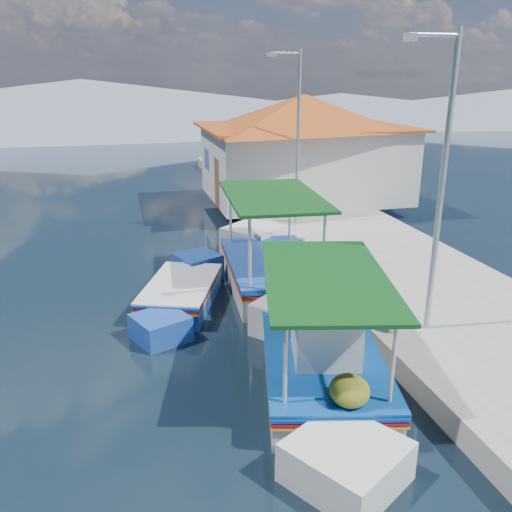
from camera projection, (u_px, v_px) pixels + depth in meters
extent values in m
plane|color=black|center=(237.00, 438.00, 8.84)|extent=(160.00, 160.00, 0.00)
cube|color=#A7A59C|center=(392.00, 271.00, 15.63)|extent=(5.00, 44.00, 0.50)
cylinder|color=#A5A8AD|center=(393.00, 325.00, 11.34)|extent=(0.20, 0.20, 0.30)
cylinder|color=#A5A8AD|center=(302.00, 243.00, 16.85)|extent=(0.20, 0.20, 0.30)
cylinder|color=#A5A8AD|center=(255.00, 201.00, 22.36)|extent=(0.20, 0.20, 0.30)
cube|color=silver|center=(321.00, 372.00, 10.39)|extent=(2.98, 4.51, 0.91)
cube|color=silver|center=(257.00, 314.00, 12.66)|extent=(2.08, 2.08, 1.00)
cube|color=silver|center=(419.00, 455.00, 8.14)|extent=(2.03, 2.03, 0.86)
cube|color=navy|center=(322.00, 353.00, 10.25)|extent=(3.07, 4.65, 0.06)
cube|color=maroon|center=(322.00, 357.00, 10.28)|extent=(3.07, 4.65, 0.05)
cube|color=gold|center=(322.00, 360.00, 10.30)|extent=(3.07, 4.65, 0.04)
cube|color=navy|center=(322.00, 350.00, 10.23)|extent=(3.08, 4.61, 0.05)
cube|color=brown|center=(322.00, 351.00, 10.24)|extent=(2.80, 4.39, 0.05)
cube|color=silver|center=(332.00, 333.00, 9.83)|extent=(1.41, 1.47, 1.05)
cube|color=silver|center=(334.00, 305.00, 9.65)|extent=(1.53, 1.59, 0.06)
cylinder|color=beige|center=(243.00, 291.00, 11.10)|extent=(0.07, 0.07, 1.53)
cylinder|color=beige|center=(311.00, 278.00, 11.82)|extent=(0.07, 0.07, 1.53)
cylinder|color=beige|center=(342.00, 369.00, 8.16)|extent=(0.07, 0.07, 1.53)
cylinder|color=beige|center=(425.00, 345.00, 8.89)|extent=(0.07, 0.07, 1.53)
cube|color=#0D4214|center=(326.00, 277.00, 9.75)|extent=(3.08, 4.53, 0.07)
ellipsoid|color=#4F5216|center=(271.00, 316.00, 11.11)|extent=(0.73, 0.80, 0.54)
ellipsoid|color=#4F5216|center=(287.00, 303.00, 11.82)|extent=(0.61, 0.67, 0.46)
ellipsoid|color=#4F5216|center=(391.00, 381.00, 8.79)|extent=(0.65, 0.71, 0.49)
sphere|color=#FF4308|center=(347.00, 297.00, 10.90)|extent=(0.38, 0.38, 0.38)
cube|color=silver|center=(272.00, 279.00, 14.99)|extent=(2.58, 4.39, 1.08)
cube|color=silver|center=(242.00, 245.00, 17.50)|extent=(2.31, 2.31, 1.20)
cube|color=silver|center=(312.00, 320.00, 12.51)|extent=(2.25, 2.25, 1.03)
cube|color=navy|center=(272.00, 262.00, 14.83)|extent=(2.66, 4.53, 0.07)
cube|color=maroon|center=(272.00, 265.00, 14.85)|extent=(2.66, 4.53, 0.06)
cube|color=gold|center=(272.00, 268.00, 14.88)|extent=(2.66, 4.53, 0.05)
cube|color=#1A419D|center=(272.00, 260.00, 14.80)|extent=(2.68, 4.49, 0.06)
cube|color=brown|center=(272.00, 261.00, 14.81)|extent=(2.39, 4.30, 0.06)
cylinder|color=beige|center=(223.00, 216.00, 15.85)|extent=(0.08, 0.08, 1.82)
cylinder|color=beige|center=(281.00, 211.00, 16.39)|extent=(0.08, 0.08, 1.82)
cylinder|color=beige|center=(262.00, 252.00, 12.65)|extent=(0.08, 0.08, 1.82)
cylinder|color=beige|center=(332.00, 245.00, 13.19)|extent=(0.08, 0.08, 1.82)
cube|color=#0D4214|center=(273.00, 196.00, 14.22)|extent=(2.69, 4.40, 0.08)
cube|color=#1A419D|center=(181.00, 299.00, 13.86)|extent=(2.48, 3.28, 0.81)
cube|color=#1A419D|center=(150.00, 273.00, 15.35)|extent=(1.47, 1.47, 0.90)
cube|color=#1A419D|center=(219.00, 325.00, 12.39)|extent=(1.43, 1.43, 0.77)
cube|color=navy|center=(181.00, 285.00, 13.74)|extent=(2.55, 3.38, 0.05)
cube|color=maroon|center=(181.00, 287.00, 13.76)|extent=(2.55, 3.38, 0.04)
cube|color=gold|center=(181.00, 290.00, 13.78)|extent=(2.55, 3.38, 0.03)
cube|color=silver|center=(181.00, 283.00, 13.72)|extent=(2.56, 3.35, 0.04)
cube|color=brown|center=(181.00, 284.00, 13.73)|extent=(2.34, 3.18, 0.04)
cube|color=silver|center=(303.00, 163.00, 23.40)|extent=(8.00, 6.00, 3.00)
cube|color=#AC4417|center=(304.00, 127.00, 22.90)|extent=(8.64, 6.48, 0.10)
pyramid|color=#AC4417|center=(305.00, 111.00, 22.70)|extent=(10.49, 10.49, 1.40)
cube|color=brown|center=(217.00, 183.00, 21.73)|extent=(0.06, 1.00, 2.00)
cube|color=navy|center=(207.00, 159.00, 23.83)|extent=(0.06, 1.20, 0.90)
cylinder|color=#A5A8AD|center=(441.00, 191.00, 10.61)|extent=(0.12, 0.12, 6.00)
cylinder|color=#A5A8AD|center=(434.00, 35.00, 9.58)|extent=(1.00, 0.08, 0.08)
cube|color=#A5A8AD|center=(409.00, 37.00, 9.48)|extent=(0.30, 0.14, 0.14)
cylinder|color=#A5A8AD|center=(298.00, 140.00, 18.88)|extent=(0.12, 0.12, 6.00)
cylinder|color=#A5A8AD|center=(286.00, 53.00, 17.85)|extent=(1.00, 0.08, 0.08)
cube|color=#A5A8AD|center=(271.00, 54.00, 17.75)|extent=(0.30, 0.14, 0.14)
cone|color=slate|center=(83.00, 105.00, 58.33)|extent=(96.00, 96.00, 5.50)
cone|color=slate|center=(340.00, 109.00, 65.52)|extent=(76.80, 76.80, 3.80)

